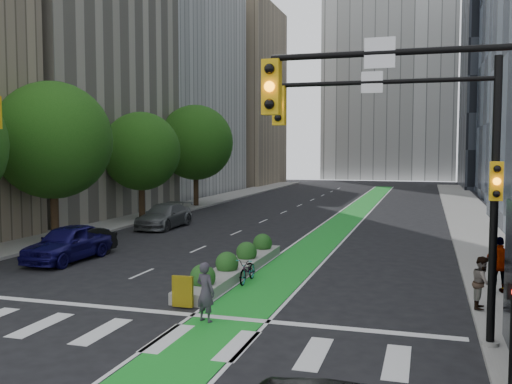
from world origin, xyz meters
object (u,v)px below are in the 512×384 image
Objects in this scene: bicycle at (248,270)px; parked_car_left_near at (68,243)px; pedestrian_near at (482,283)px; parked_car_left_mid at (77,243)px; pedestrian_far at (500,265)px; parked_car_left_far at (164,216)px; cyclist at (205,292)px; median_planter at (236,265)px.

parked_car_left_near reaches higher than bicycle.
pedestrian_near is (17.30, -3.47, 0.13)m from parked_car_left_near.
pedestrian_far is at bearing -0.38° from parked_car_left_mid.
pedestrian_far is (18.77, -12.62, 0.35)m from parked_car_left_far.
cyclist is 12.04m from parked_car_left_mid.
parked_car_left_mid is at bearing -17.43° from cyclist.
cyclist is 20.81m from parked_car_left_far.
parked_car_left_far reaches higher than median_planter.
parked_car_left_near reaches higher than parked_car_left_mid.
parked_car_left_near is (-8.20, 0.42, 0.46)m from median_planter.
median_planter is 1.49m from bicycle.
parked_car_left_near is (-9.09, 1.61, 0.37)m from bicycle.
bicycle is at bearing -8.35° from pedestrian_far.
parked_car_left_near is (-9.42, 6.76, -0.06)m from cyclist.
pedestrian_far is at bearing 2.00° from bicycle.
parked_car_left_far is at bearing 99.63° from parked_car_left_mid.
pedestrian_far reaches higher than median_planter.
parked_car_left_far is (-9.82, 13.02, 0.31)m from bicycle.
cyclist is at bearing -32.72° from parked_car_left_mid.
median_planter is 5.76× the size of cyclist.
bicycle is at bearing -65.30° from cyclist.
parked_car_left_near is 2.53× the size of pedestrian_far.
bicycle is at bearing -8.67° from parked_car_left_mid.
bicycle is 1.00× the size of cyclist.
parked_car_left_near reaches higher than parked_car_left_far.
pedestrian_far is at bearing -126.18° from cyclist.
parked_car_left_near is at bearing -14.74° from pedestrian_far.
parked_car_left_near is at bearing -84.25° from parked_car_left_mid.
cyclist is 10.26m from pedestrian_far.
cyclist is 0.92× the size of pedestrian_far.
median_planter is 6.48m from cyclist.
parked_car_left_far is 23.38m from pedestrian_near.
bicycle is 0.92× the size of pedestrian_far.
parked_car_left_mid is 0.79× the size of parked_car_left_far.
parked_car_left_far reaches higher than bicycle.
cyclist is at bearing 21.86° from pedestrian_far.
parked_car_left_mid reaches higher than bicycle.
bicycle is at bearing -52.90° from parked_car_left_far.
median_planter is at bearing -1.40° from parked_car_left_near.
pedestrian_near is at bearing -9.84° from parked_car_left_near.
pedestrian_far reaches higher than parked_car_left_far.
parked_car_left_mid is at bearing -17.04° from pedestrian_far.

